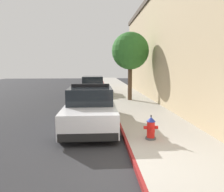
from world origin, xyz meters
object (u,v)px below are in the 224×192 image
at_px(police_cruiser, 91,107).
at_px(street_tree, 130,51).
at_px(parked_car_silver_ahead, 93,86).
at_px(fire_hydrant, 151,128).

distance_m(police_cruiser, street_tree, 6.90).
xyz_separation_m(parked_car_silver_ahead, fire_hydrant, (2.01, -11.82, -0.25)).
xyz_separation_m(police_cruiser, street_tree, (2.45, 5.90, 2.61)).
xyz_separation_m(parked_car_silver_ahead, street_tree, (2.56, -3.76, 2.62)).
height_order(fire_hydrant, street_tree, street_tree).
height_order(police_cruiser, fire_hydrant, police_cruiser).
relative_size(police_cruiser, fire_hydrant, 6.37).
distance_m(police_cruiser, fire_hydrant, 2.89).
bearing_deg(street_tree, police_cruiser, -112.58).
relative_size(parked_car_silver_ahead, fire_hydrant, 6.37).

